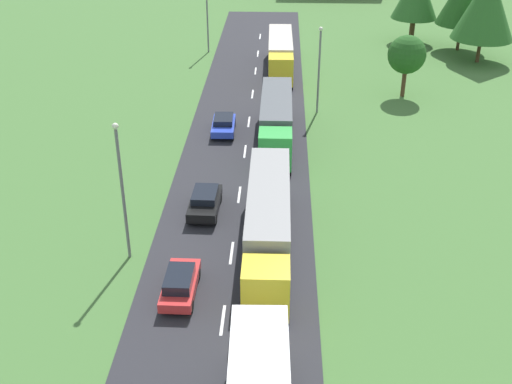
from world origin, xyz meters
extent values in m
cube|color=#2B2B30|center=(0.00, 24.50, 0.03)|extent=(10.00, 140.00, 0.06)
cube|color=white|center=(0.00, 26.06, 0.07)|extent=(0.16, 2.40, 0.01)
cube|color=white|center=(0.00, 32.26, 0.07)|extent=(0.16, 2.40, 0.01)
cube|color=white|center=(0.00, 39.53, 0.07)|extent=(0.16, 2.40, 0.01)
cube|color=white|center=(0.00, 46.70, 0.07)|extent=(0.16, 2.40, 0.01)
cube|color=white|center=(0.00, 52.88, 0.07)|extent=(0.16, 2.40, 0.01)
cube|color=white|center=(0.00, 59.97, 0.07)|extent=(0.16, 2.40, 0.01)
cube|color=white|center=(0.00, 67.17, 0.07)|extent=(0.16, 2.40, 0.01)
cube|color=white|center=(0.00, 73.60, 0.07)|extent=(0.16, 2.40, 0.01)
cube|color=white|center=(0.00, 81.08, 0.07)|extent=(0.16, 2.40, 0.01)
cylinder|color=black|center=(3.09, 22.26, 0.56)|extent=(0.38, 1.01, 1.00)
cylinder|color=black|center=(0.99, 22.20, 0.56)|extent=(0.38, 1.01, 1.00)
cube|color=yellow|center=(2.20, 26.47, 1.90)|extent=(2.45, 2.27, 2.68)
cube|color=black|center=(2.21, 25.40, 2.38)|extent=(2.10, 0.11, 1.18)
cube|color=gray|center=(2.18, 33.67, 2.31)|extent=(2.54, 11.45, 2.91)
cube|color=black|center=(2.18, 33.67, 0.66)|extent=(0.94, 10.87, 0.24)
cylinder|color=black|center=(3.25, 25.91, 0.56)|extent=(0.35, 1.00, 1.00)
cylinder|color=black|center=(1.15, 25.90, 0.56)|extent=(0.35, 1.00, 1.00)
cylinder|color=black|center=(3.22, 37.11, 0.56)|extent=(0.35, 1.00, 1.00)
cylinder|color=black|center=(1.12, 37.10, 0.56)|extent=(0.35, 1.00, 1.00)
cylinder|color=black|center=(3.21, 38.48, 0.56)|extent=(0.35, 1.00, 1.00)
cylinder|color=black|center=(1.11, 38.47, 0.56)|extent=(0.35, 1.00, 1.00)
cube|color=green|center=(2.44, 43.25, 1.91)|extent=(2.44, 2.27, 2.70)
cube|color=black|center=(2.44, 42.18, 2.39)|extent=(2.10, 0.10, 1.19)
cube|color=#4C5156|center=(2.44, 49.80, 2.20)|extent=(2.50, 10.13, 2.67)
cube|color=black|center=(2.44, 49.80, 0.66)|extent=(0.90, 9.63, 0.24)
cylinder|color=black|center=(3.49, 42.68, 0.56)|extent=(0.35, 1.00, 1.00)
cylinder|color=black|center=(1.39, 42.68, 0.56)|extent=(0.35, 1.00, 1.00)
cylinder|color=black|center=(3.49, 52.84, 0.56)|extent=(0.35, 1.00, 1.00)
cylinder|color=black|center=(1.39, 52.84, 0.56)|extent=(0.35, 1.00, 1.00)
cylinder|color=black|center=(3.49, 54.06, 0.56)|extent=(0.35, 1.00, 1.00)
cylinder|color=black|center=(1.39, 54.06, 0.56)|extent=(0.35, 1.00, 1.00)
cube|color=yellow|center=(2.72, 61.81, 1.95)|extent=(2.48, 2.49, 2.78)
cube|color=black|center=(2.74, 60.65, 2.45)|extent=(2.10, 0.13, 1.22)
cube|color=beige|center=(2.63, 68.61, 2.17)|extent=(2.65, 10.47, 2.62)
cube|color=black|center=(2.63, 68.61, 0.66)|extent=(1.04, 9.93, 0.24)
cylinder|color=black|center=(3.78, 61.22, 0.56)|extent=(0.36, 1.00, 1.00)
cylinder|color=black|center=(1.68, 61.19, 0.56)|extent=(0.36, 1.00, 1.00)
cylinder|color=black|center=(3.63, 71.75, 0.56)|extent=(0.36, 1.00, 1.00)
cylinder|color=black|center=(1.53, 71.72, 0.56)|extent=(0.36, 1.00, 1.00)
cylinder|color=black|center=(3.61, 73.01, 0.56)|extent=(0.36, 1.00, 1.00)
cylinder|color=black|center=(1.51, 72.98, 0.56)|extent=(0.36, 1.00, 1.00)
cube|color=red|center=(-2.48, 28.17, 0.66)|extent=(1.77, 4.28, 0.56)
cube|color=black|center=(-2.48, 27.96, 1.23)|extent=(1.47, 2.40, 0.58)
cylinder|color=black|center=(-3.23, 29.63, 0.38)|extent=(0.23, 0.64, 0.64)
cylinder|color=black|center=(-1.70, 29.62, 0.38)|extent=(0.23, 0.64, 0.64)
cylinder|color=black|center=(-3.26, 26.73, 0.38)|extent=(0.23, 0.64, 0.64)
cylinder|color=black|center=(-1.73, 26.72, 0.38)|extent=(0.23, 0.64, 0.64)
cube|color=black|center=(-2.13, 37.09, 0.71)|extent=(1.98, 4.31, 0.65)
cube|color=black|center=(-2.13, 37.30, 1.27)|extent=(1.64, 2.43, 0.47)
cylinder|color=black|center=(-1.32, 35.62, 0.38)|extent=(0.23, 0.64, 0.64)
cylinder|color=black|center=(-3.01, 35.65, 0.38)|extent=(0.23, 0.64, 0.64)
cylinder|color=black|center=(-1.26, 38.52, 0.38)|extent=(0.23, 0.64, 0.64)
cylinder|color=black|center=(-2.94, 38.56, 0.38)|extent=(0.23, 0.64, 0.64)
cube|color=blue|center=(-2.02, 50.42, 0.67)|extent=(1.97, 4.16, 0.57)
cube|color=black|center=(-2.03, 50.62, 1.19)|extent=(1.62, 2.34, 0.47)
cylinder|color=black|center=(-1.15, 49.03, 0.38)|extent=(0.23, 0.64, 0.64)
cylinder|color=black|center=(-2.82, 48.99, 0.38)|extent=(0.23, 0.64, 0.64)
cylinder|color=black|center=(-1.22, 51.84, 0.38)|extent=(0.23, 0.64, 0.64)
cylinder|color=black|center=(-2.89, 51.80, 0.38)|extent=(0.23, 0.64, 0.64)
cylinder|color=slate|center=(-6.07, 31.72, 4.16)|extent=(0.18, 0.18, 8.32)
sphere|color=silver|center=(-6.07, 31.72, 8.44)|extent=(0.36, 0.36, 0.36)
cylinder|color=slate|center=(6.12, 55.56, 3.77)|extent=(0.18, 0.18, 7.54)
sphere|color=silver|center=(6.12, 55.56, 7.66)|extent=(0.36, 0.36, 0.36)
cylinder|color=slate|center=(-5.84, 74.22, 4.08)|extent=(0.18, 0.18, 8.16)
cylinder|color=#513823|center=(23.64, 76.29, 1.55)|extent=(0.37, 0.37, 3.10)
cylinder|color=#513823|center=(18.68, 79.53, 1.48)|extent=(0.64, 0.64, 2.97)
cylinder|color=#513823|center=(14.61, 60.19, 1.38)|extent=(0.41, 0.41, 2.77)
sphere|color=#23561E|center=(14.61, 60.19, 4.13)|extent=(3.63, 3.63, 3.63)
cylinder|color=#513823|center=(24.76, 71.61, 1.33)|extent=(0.40, 0.40, 2.66)
cone|color=#2D6628|center=(24.76, 71.61, 6.36)|extent=(6.73, 6.73, 7.40)
camera|label=1|loc=(2.79, 0.07, 21.90)|focal=45.22mm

